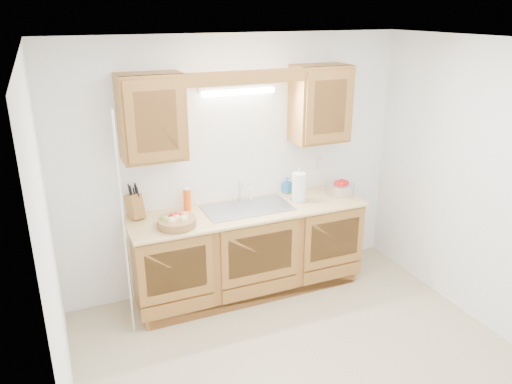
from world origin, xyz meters
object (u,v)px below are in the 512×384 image
knife_block (135,206)px  paper_towel (299,187)px  apple_bowl (340,188)px  fruit_basket (177,221)px

knife_block → paper_towel: paper_towel is taller
knife_block → paper_towel: size_ratio=0.97×
apple_bowl → fruit_basket: bearing=-175.6°
fruit_basket → paper_towel: (1.27, 0.12, 0.10)m
paper_towel → apple_bowl: 0.50m
paper_towel → knife_block: bearing=172.6°
fruit_basket → paper_towel: bearing=5.4°
fruit_basket → knife_block: bearing=132.5°
knife_block → apple_bowl: size_ratio=0.97×
knife_block → apple_bowl: 2.07m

